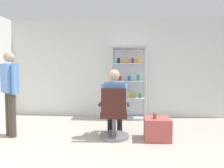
% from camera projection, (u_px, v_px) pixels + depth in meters
% --- Properties ---
extents(ground_plane, '(7.20, 7.20, 0.00)m').
position_uv_depth(ground_plane, '(98.00, 164.00, 2.75)').
color(ground_plane, '#B2A899').
extents(back_wall, '(6.00, 0.10, 2.70)m').
position_uv_depth(back_wall, '(115.00, 68.00, 5.65)').
color(back_wall, silver).
rests_on(back_wall, ground).
extents(display_cabinet_main, '(0.90, 0.45, 1.90)m').
position_uv_depth(display_cabinet_main, '(129.00, 82.00, 5.40)').
color(display_cabinet_main, '#B7B7BC').
rests_on(display_cabinet_main, ground).
extents(office_chair, '(0.57, 0.56, 0.96)m').
position_uv_depth(office_chair, '(114.00, 118.00, 3.75)').
color(office_chair, slate).
rests_on(office_chair, ground).
extents(seated_shopkeeper, '(0.50, 0.57, 1.29)m').
position_uv_depth(seated_shopkeeper, '(114.00, 100.00, 3.89)').
color(seated_shopkeeper, black).
rests_on(seated_shopkeeper, ground).
extents(storage_crate, '(0.46, 0.46, 0.40)m').
position_uv_depth(storage_crate, '(157.00, 129.00, 3.72)').
color(storage_crate, '#B24C47').
rests_on(storage_crate, ground).
extents(tea_glass, '(0.07, 0.07, 0.10)m').
position_uv_depth(tea_glass, '(155.00, 116.00, 3.65)').
color(tea_glass, brown).
rests_on(tea_glass, storage_crate).
extents(standing_customer, '(0.42, 0.40, 1.63)m').
position_uv_depth(standing_customer, '(10.00, 88.00, 3.87)').
color(standing_customer, '#3F382D').
rests_on(standing_customer, ground).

